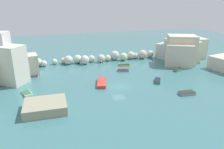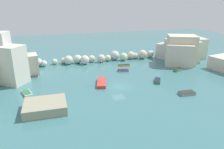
# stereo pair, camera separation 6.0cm
# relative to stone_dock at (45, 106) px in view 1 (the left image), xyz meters

# --- Properties ---
(cove_water) EXTENTS (160.00, 160.00, 0.00)m
(cove_water) POSITION_rel_stone_dock_xyz_m (14.87, 6.49, -0.77)
(cove_water) COLOR #3D7478
(cove_water) RESTS_ON ground
(cliff_headland_right) EXTENTS (19.37, 23.37, 8.10)m
(cliff_headland_right) POSITION_rel_stone_dock_xyz_m (40.12, 19.47, 2.24)
(cliff_headland_right) COLOR beige
(cliff_headland_right) RESTS_ON ground
(rock_breakwater) EXTENTS (38.42, 4.70, 2.80)m
(rock_breakwater) POSITION_rel_stone_dock_xyz_m (16.17, 26.54, 0.41)
(rock_breakwater) COLOR beige
(rock_breakwater) RESTS_ON ground
(stone_dock) EXTENTS (6.82, 5.76, 1.53)m
(stone_dock) POSITION_rel_stone_dock_xyz_m (0.00, 0.00, 0.00)
(stone_dock) COLOR #9A987B
(stone_dock) RESTS_ON ground
(moored_boat_0) EXTENTS (2.27, 3.50, 0.56)m
(moored_boat_0) POSITION_rel_stone_dock_xyz_m (-3.50, 7.72, -0.50)
(moored_boat_0) COLOR white
(moored_boat_0) RESTS_ON cove_water
(moored_boat_1) EXTENTS (3.22, 5.84, 5.13)m
(moored_boat_1) POSITION_rel_stone_dock_xyz_m (11.70, 8.83, -0.42)
(moored_boat_1) COLOR #CB3C32
(moored_boat_1) RESTS_ON cove_water
(moored_boat_2) EXTENTS (3.12, 1.80, 0.44)m
(moored_boat_2) POSITION_rel_stone_dock_xyz_m (-3.13, 17.77, -0.55)
(moored_boat_2) COLOR gray
(moored_boat_2) RESTS_ON cove_water
(moored_boat_3) EXTENTS (3.03, 1.92, 0.48)m
(moored_boat_3) POSITION_rel_stone_dock_xyz_m (19.12, 15.86, -0.53)
(moored_boat_3) COLOR gray
(moored_boat_3) RESTS_ON cove_water
(moored_boat_4) EXTENTS (3.26, 1.35, 0.42)m
(moored_boat_4) POSITION_rel_stone_dock_xyz_m (20.96, 20.31, -0.56)
(moored_boat_4) COLOR yellow
(moored_boat_4) RESTS_ON cove_water
(moored_boat_5) EXTENTS (3.10, 2.18, 0.59)m
(moored_boat_5) POSITION_rel_stone_dock_xyz_m (32.95, 12.23, -0.47)
(moored_boat_5) COLOR #428E51
(moored_boat_5) RESTS_ON cove_water
(moored_boat_6) EXTENTS (2.76, 4.51, 0.63)m
(moored_boat_6) POSITION_rel_stone_dock_xyz_m (1.26, 0.10, -0.44)
(moored_boat_6) COLOR #417E49
(moored_boat_6) RESTS_ON cove_water
(moored_boat_7) EXTENTS (2.69, 3.41, 0.56)m
(moored_boat_7) POSITION_rel_stone_dock_xyz_m (24.06, 6.61, -0.49)
(moored_boat_7) COLOR #2E824E
(moored_boat_7) RESTS_ON cove_water
(moored_boat_8) EXTENTS (3.14, 1.70, 0.58)m
(moored_boat_8) POSITION_rel_stone_dock_xyz_m (26.30, -1.07, -0.48)
(moored_boat_8) COLOR gray
(moored_boat_8) RESTS_ON cove_water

